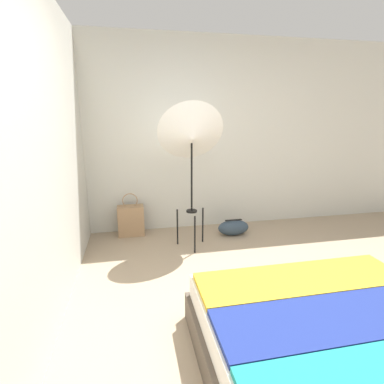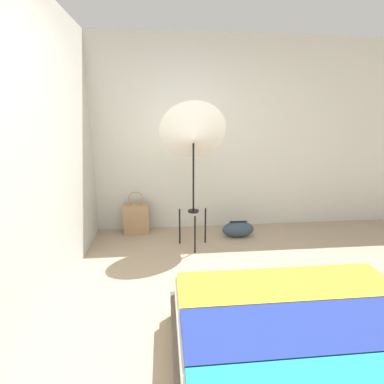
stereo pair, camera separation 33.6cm
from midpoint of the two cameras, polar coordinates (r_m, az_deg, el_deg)
name	(u,v)px [view 1 (the left image)]	position (r m, az deg, el deg)	size (l,w,h in m)	color
ground_plane	(279,339)	(2.49, 12.26, -25.81)	(14.00, 14.00, 0.00)	gray
wall_back	(204,136)	(4.20, 0.03, 10.57)	(8.00, 0.05, 2.60)	beige
wall_side_left	(54,151)	(2.84, -27.88, 6.84)	(0.05, 8.00, 2.60)	beige
bed	(363,377)	(2.07, 25.31, -29.38)	(1.64, 1.92, 0.44)	#4C4238
photo_umbrella	(192,136)	(3.45, -2.90, 10.56)	(0.78, 0.53, 1.74)	black
tote_bag	(131,220)	(4.16, -13.83, -5.31)	(0.34, 0.18, 0.59)	#9E7A56
duffel_bag	(233,228)	(4.10, 5.56, -6.80)	(0.42, 0.21, 0.22)	#2D3D4C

